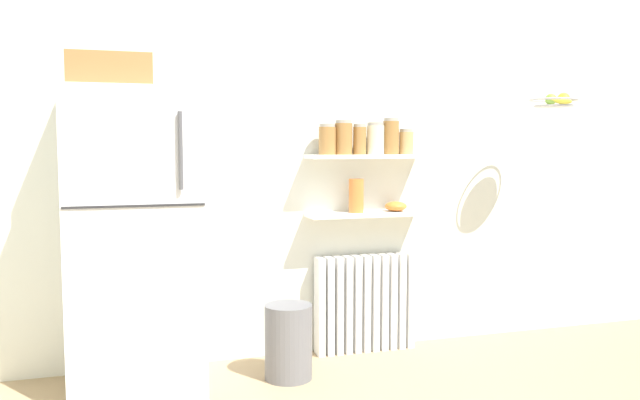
{
  "coord_description": "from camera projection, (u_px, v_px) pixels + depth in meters",
  "views": [
    {
      "loc": [
        -1.24,
        -2.05,
        1.38
      ],
      "look_at": [
        -0.12,
        1.6,
        1.05
      ],
      "focal_mm": 36.38,
      "sensor_mm": 36.0,
      "label": 1
    }
  ],
  "objects": [
    {
      "name": "radiator",
      "position": [
        365.0,
        303.0,
        4.32
      ],
      "size": [
        0.68,
        0.12,
        0.64
      ],
      "color": "white",
      "rests_on": "ground_plane"
    },
    {
      "name": "storage_jar_1",
      "position": [
        344.0,
        138.0,
        4.15
      ],
      "size": [
        0.11,
        0.11,
        0.22
      ],
      "color": "olive",
      "rests_on": "wall_shelf_upper"
    },
    {
      "name": "hanging_fruit_basket",
      "position": [
        556.0,
        101.0,
        4.22
      ],
      "size": [
        0.31,
        0.31,
        0.09
      ],
      "color": "#B2B2B7"
    },
    {
      "name": "storage_jar_3",
      "position": [
        375.0,
        139.0,
        4.22
      ],
      "size": [
        0.11,
        0.11,
        0.21
      ],
      "color": "beige",
      "rests_on": "wall_shelf_upper"
    },
    {
      "name": "back_wall",
      "position": [
        317.0,
        156.0,
        4.27
      ],
      "size": [
        7.04,
        0.1,
        2.6
      ],
      "primitive_type": "cube",
      "color": "silver",
      "rests_on": "ground_plane"
    },
    {
      "name": "storage_jar_2",
      "position": [
        360.0,
        140.0,
        4.18
      ],
      "size": [
        0.09,
        0.09,
        0.2
      ],
      "color": "olive",
      "rests_on": "wall_shelf_upper"
    },
    {
      "name": "trash_bin",
      "position": [
        288.0,
        342.0,
        3.81
      ],
      "size": [
        0.28,
        0.28,
        0.44
      ],
      "primitive_type": "cylinder",
      "color": "slate",
      "rests_on": "ground_plane"
    },
    {
      "name": "vase",
      "position": [
        356.0,
        196.0,
        4.21
      ],
      "size": [
        0.1,
        0.1,
        0.22
      ],
      "primitive_type": "cylinder",
      "color": "#CC7033",
      "rests_on": "wall_shelf_lower"
    },
    {
      "name": "refrigerator",
      "position": [
        134.0,
        234.0,
        3.61
      ],
      "size": [
        0.72,
        0.68,
        1.85
      ],
      "color": "silver",
      "rests_on": "ground_plane"
    },
    {
      "name": "storage_jar_5",
      "position": [
        406.0,
        142.0,
        4.28
      ],
      "size": [
        0.1,
        0.1,
        0.17
      ],
      "color": "tan",
      "rests_on": "wall_shelf_upper"
    },
    {
      "name": "storage_jar_4",
      "position": [
        391.0,
        137.0,
        4.25
      ],
      "size": [
        0.1,
        0.1,
        0.24
      ],
      "color": "olive",
      "rests_on": "wall_shelf_upper"
    },
    {
      "name": "storage_jar_0",
      "position": [
        327.0,
        139.0,
        4.12
      ],
      "size": [
        0.11,
        0.11,
        0.2
      ],
      "color": "olive",
      "rests_on": "wall_shelf_upper"
    },
    {
      "name": "wall_shelf_lower",
      "position": [
        367.0,
        214.0,
        4.24
      ],
      "size": [
        0.8,
        0.22,
        0.02
      ],
      "primitive_type": "cube",
      "color": "white"
    },
    {
      "name": "shelf_bowl",
      "position": [
        396.0,
        206.0,
        4.3
      ],
      "size": [
        0.15,
        0.15,
        0.07
      ],
      "primitive_type": "ellipsoid",
      "color": "orange",
      "rests_on": "wall_shelf_lower"
    },
    {
      "name": "wall_shelf_upper",
      "position": [
        367.0,
        156.0,
        4.21
      ],
      "size": [
        0.8,
        0.22,
        0.02
      ],
      "primitive_type": "cube",
      "color": "white"
    }
  ]
}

